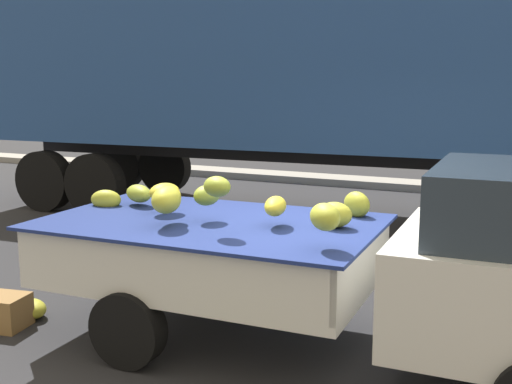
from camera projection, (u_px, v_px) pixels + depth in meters
The scene contains 5 objects.
ground at pixel (298, 345), 5.60m from camera, with size 220.00×220.00×0.00m, color #28282B.
curb_strip at pixel (447, 188), 13.33m from camera, with size 80.00×0.80×0.16m, color gray.
pickup_truck at pixel (453, 270), 4.83m from camera, with size 5.26×1.97×1.70m.
semi_trailer at pixel (313, 66), 10.39m from camera, with size 12.12×3.22×3.95m.
fallen_banana_bunch_near_tailgate at pixel (31, 309), 6.22m from camera, with size 0.36×0.27×0.19m, color gold.
Camera 1 is at (1.89, -4.94, 2.31)m, focal length 44.34 mm.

